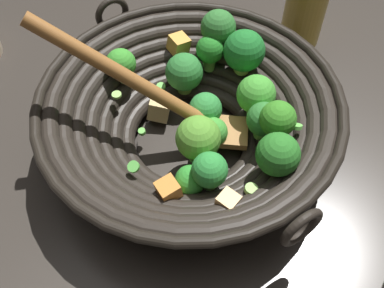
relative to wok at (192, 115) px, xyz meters
name	(u,v)px	position (x,y,z in m)	size (l,w,h in m)	color
ground_plane	(190,146)	(0.00, 0.00, -0.07)	(4.00, 4.00, 0.00)	#332D28
wok	(192,115)	(0.00, 0.00, 0.00)	(0.43, 0.39, 0.21)	black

